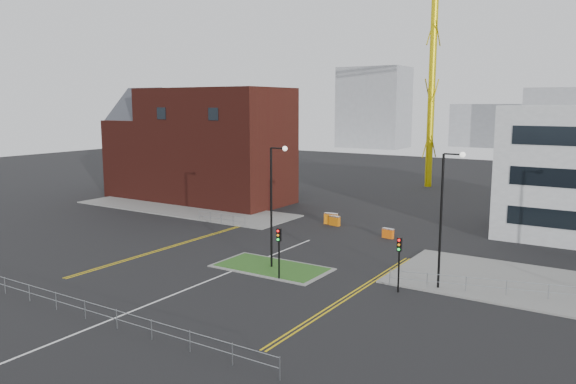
# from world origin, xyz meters

# --- Properties ---
(ground) EXTENTS (200.00, 200.00, 0.00)m
(ground) POSITION_xyz_m (0.00, 0.00, 0.00)
(ground) COLOR black
(ground) RESTS_ON ground
(pavement_left) EXTENTS (28.00, 8.00, 0.12)m
(pavement_left) POSITION_xyz_m (-20.00, 22.00, 0.06)
(pavement_left) COLOR slate
(pavement_left) RESTS_ON ground
(island_kerb) EXTENTS (8.60, 4.60, 0.08)m
(island_kerb) POSITION_xyz_m (2.00, 8.00, 0.04)
(island_kerb) COLOR slate
(island_kerb) RESTS_ON ground
(grass_island) EXTENTS (8.00, 4.00, 0.12)m
(grass_island) POSITION_xyz_m (2.00, 8.00, 0.06)
(grass_island) COLOR #24511B
(grass_island) RESTS_ON ground
(brick_building) EXTENTS (24.20, 10.07, 14.24)m
(brick_building) POSITION_xyz_m (-22.97, 28.00, 6.85)
(brick_building) COLOR #4B1812
(brick_building) RESTS_ON ground
(streetlamp_island) EXTENTS (1.46, 0.36, 9.18)m
(streetlamp_island) POSITION_xyz_m (2.22, 8.00, 5.41)
(streetlamp_island) COLOR black
(streetlamp_island) RESTS_ON ground
(streetlamp_right_near) EXTENTS (1.46, 0.36, 9.18)m
(streetlamp_right_near) POSITION_xyz_m (14.22, 10.00, 5.41)
(streetlamp_right_near) COLOR black
(streetlamp_right_near) RESTS_ON ground
(traffic_light_island) EXTENTS (0.28, 0.33, 3.65)m
(traffic_light_island) POSITION_xyz_m (4.00, 5.98, 2.57)
(traffic_light_island) COLOR black
(traffic_light_island) RESTS_ON ground
(traffic_light_right) EXTENTS (0.28, 0.33, 3.65)m
(traffic_light_right) POSITION_xyz_m (12.00, 7.98, 2.57)
(traffic_light_right) COLOR black
(traffic_light_right) RESTS_ON ground
(railing_front) EXTENTS (24.05, 0.05, 1.10)m
(railing_front) POSITION_xyz_m (0.00, -6.00, 0.78)
(railing_front) COLOR gray
(railing_front) RESTS_ON ground
(railing_left) EXTENTS (6.05, 0.05, 1.10)m
(railing_left) POSITION_xyz_m (-11.00, 18.00, 0.74)
(railing_left) COLOR gray
(railing_left) RESTS_ON ground
(railing_right) EXTENTS (19.05, 5.05, 1.10)m
(railing_right) POSITION_xyz_m (20.50, 11.50, 0.78)
(railing_right) COLOR gray
(railing_right) RESTS_ON ground
(centre_line) EXTENTS (0.15, 30.00, 0.01)m
(centre_line) POSITION_xyz_m (0.00, 2.00, 0.01)
(centre_line) COLOR silver
(centre_line) RESTS_ON ground
(yellow_left_a) EXTENTS (0.12, 24.00, 0.01)m
(yellow_left_a) POSITION_xyz_m (-9.00, 10.00, 0.01)
(yellow_left_a) COLOR gold
(yellow_left_a) RESTS_ON ground
(yellow_left_b) EXTENTS (0.12, 24.00, 0.01)m
(yellow_left_b) POSITION_xyz_m (-8.70, 10.00, 0.01)
(yellow_left_b) COLOR gold
(yellow_left_b) RESTS_ON ground
(yellow_right_a) EXTENTS (0.12, 20.00, 0.01)m
(yellow_right_a) POSITION_xyz_m (9.50, 6.00, 0.01)
(yellow_right_a) COLOR gold
(yellow_right_a) RESTS_ON ground
(yellow_right_b) EXTENTS (0.12, 20.00, 0.01)m
(yellow_right_b) POSITION_xyz_m (9.80, 6.00, 0.01)
(yellow_right_b) COLOR gold
(yellow_right_b) RESTS_ON ground
(skyline_a) EXTENTS (18.00, 12.00, 22.00)m
(skyline_a) POSITION_xyz_m (-40.00, 120.00, 11.00)
(skyline_a) COLOR gray
(skyline_a) RESTS_ON ground
(skyline_d) EXTENTS (30.00, 12.00, 12.00)m
(skyline_d) POSITION_xyz_m (-8.00, 140.00, 6.00)
(skyline_d) COLOR gray
(skyline_d) RESTS_ON ground
(barrier_left) EXTENTS (1.23, 0.61, 0.99)m
(barrier_left) POSITION_xyz_m (-1.00, 23.65, 0.54)
(barrier_left) COLOR orange
(barrier_left) RESTS_ON ground
(barrier_mid) EXTENTS (1.41, 0.59, 1.16)m
(barrier_mid) POSITION_xyz_m (-1.60, 24.00, 0.63)
(barrier_mid) COLOR orange
(barrier_mid) RESTS_ON ground
(barrier_right) EXTENTS (1.13, 0.55, 0.91)m
(barrier_right) POSITION_xyz_m (5.64, 21.53, 0.49)
(barrier_right) COLOR orange
(barrier_right) RESTS_ON ground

